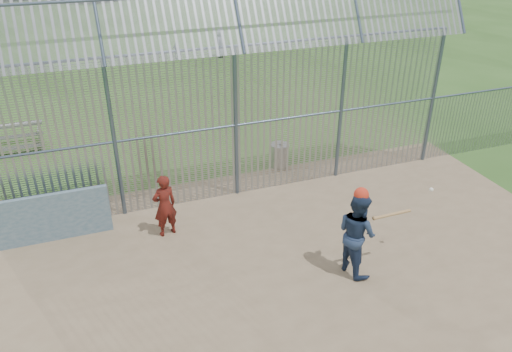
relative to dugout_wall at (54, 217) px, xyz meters
name	(u,v)px	position (x,y,z in m)	size (l,w,h in m)	color
ground	(288,271)	(4.60, -2.90, -0.62)	(120.00, 120.00, 0.00)	#2D511E
dirt_infield	(297,285)	(4.60, -3.40, -0.61)	(14.00, 10.00, 0.02)	#756047
dugout_wall	(54,217)	(0.00, 0.00, 0.00)	(2.50, 0.12, 1.20)	#38566B
batter	(357,233)	(5.93, -3.34, 0.34)	(0.91, 0.71, 1.87)	#21314E
onlooker	(165,206)	(2.44, -0.66, 0.18)	(0.57, 0.37, 1.56)	maroon
bg_kid_standing	(221,43)	(8.18, 14.31, 0.10)	(0.70, 0.46, 1.43)	slate
bg_kid_seated	(177,51)	(5.93, 14.66, -0.18)	(0.51, 0.21, 0.88)	slate
batting_gear	(367,197)	(6.05, -3.36, 1.18)	(1.90, 0.34, 0.72)	red
trash_can	(280,156)	(6.28, 1.66, -0.24)	(0.56, 0.56, 0.82)	#93979B
backstop_fence	(303,104)	(6.41, 0.53, 1.74)	(20.09, 0.81, 5.30)	#47566B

